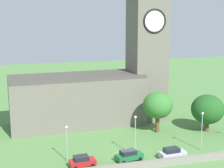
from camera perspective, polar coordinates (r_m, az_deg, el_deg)
ground_plane at (r=73.94m, az=-1.19°, el=-7.13°), size 200.00×200.00×0.00m
church at (r=75.41m, az=-1.35°, el=0.67°), size 34.40×10.97×32.00m
quay_barrier at (r=55.40m, az=4.36°, el=-13.12°), size 46.47×0.70×1.20m
car_red at (r=56.18m, az=-4.89°, el=-12.42°), size 4.22×2.53×1.80m
car_green at (r=58.07m, az=2.79°, el=-11.54°), size 4.73×2.83×1.84m
car_silver at (r=59.64m, az=9.81°, el=-11.04°), size 4.55×2.44×1.88m
streetlamp_west_mid at (r=57.12m, az=-7.39°, el=-8.60°), size 0.44×0.44×6.03m
streetlamp_central at (r=58.67m, az=3.80°, el=-7.37°), size 0.44×0.44×7.02m
streetlamp_east_mid at (r=62.99m, az=14.45°, el=-6.45°), size 0.44×0.44×6.90m
tree_riverside_east at (r=73.20m, az=15.31°, el=-4.01°), size 6.60×6.60×7.57m
tree_riverside_west at (r=70.40m, az=7.46°, el=-3.46°), size 5.95×5.95×8.29m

